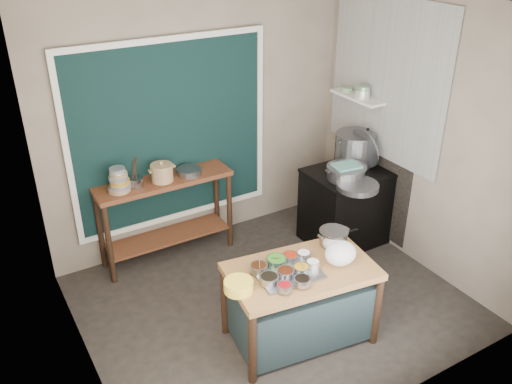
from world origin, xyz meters
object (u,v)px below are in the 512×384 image
condiment_tray (288,273)px  yellow_basin (239,286)px  utensil_cup (136,182)px  back_counter (167,218)px  ceramic_crock (162,173)px  stove_block (347,207)px  saucepan (333,238)px  stock_pot (355,149)px  steamer (346,173)px  prep_table (300,304)px

condiment_tray → yellow_basin: 0.46m
condiment_tray → utensil_cup: (-0.65, 1.82, 0.24)m
back_counter → ceramic_crock: size_ratio=5.95×
stove_block → saucepan: (-0.94, -0.92, 0.40)m
stock_pot → steamer: 0.44m
utensil_cup → steamer: size_ratio=0.36×
stove_block → saucepan: size_ratio=3.35×
condiment_tray → yellow_basin: size_ratio=2.24×
saucepan → yellow_basin: bearing=-168.2°
steamer → condiment_tray: bearing=-144.9°
ceramic_crock → stock_pot: bearing=-14.9°
prep_table → utensil_cup: utensil_cup is taller
back_counter → prep_table: bearing=-74.7°
saucepan → steamer: size_ratio=0.62×
back_counter → steamer: 2.00m
back_counter → ceramic_crock: ceramic_crock is taller
ceramic_crock → stock_pot: size_ratio=0.53×
condiment_tray → stock_pot: (1.72, 1.24, 0.30)m
prep_table → condiment_tray: bearing=-167.2°
yellow_basin → utensil_cup: 1.81m
condiment_tray → stock_pot: 2.14m
yellow_basin → saucepan: 1.07m
saucepan → utensil_cup: 2.07m
condiment_tray → stock_pot: size_ratio=1.14×
prep_table → condiment_tray: condiment_tray is taller
yellow_basin → stock_pot: bearing=29.2°
yellow_basin → ceramic_crock: bearing=87.2°
yellow_basin → stock_pot: 2.51m
yellow_basin → saucepan: size_ratio=0.88×
prep_table → stock_pot: size_ratio=2.70×
steamer → prep_table: bearing=-142.2°
utensil_cup → back_counter: bearing=2.5°
stove_block → steamer: 0.56m
ceramic_crock → steamer: 1.94m
ceramic_crock → steamer: (1.76, -0.82, -0.08)m
prep_table → back_counter: size_ratio=0.86×
back_counter → saucepan: (0.96, -1.65, 0.35)m
steamer → ceramic_crock: bearing=155.0°
utensil_cup → ceramic_crock: bearing=-3.8°
yellow_basin → utensil_cup: size_ratio=1.50×
ceramic_crock → saucepan: bearing=-59.0°
saucepan → steamer: 1.13m
saucepan → ceramic_crock: size_ratio=1.10×
prep_table → back_counter: 1.88m
condiment_tray → yellow_basin: yellow_basin is taller
utensil_cup → ceramic_crock: (0.28, -0.02, 0.03)m
yellow_basin → saucepan: bearing=8.1°
back_counter → condiment_tray: 1.88m
prep_table → back_counter: (-0.50, 1.82, 0.10)m
prep_table → condiment_tray: (-0.15, -0.01, 0.39)m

